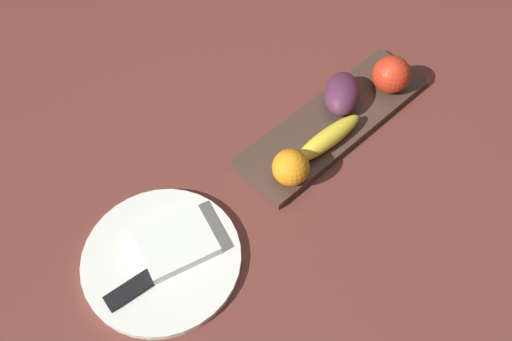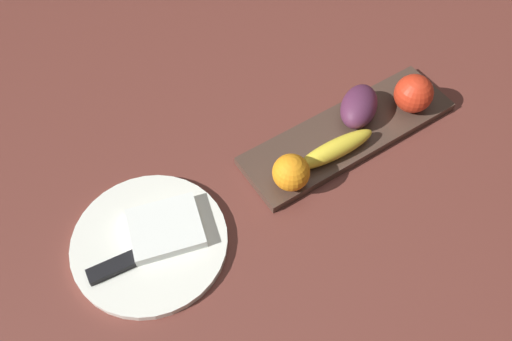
{
  "view_description": "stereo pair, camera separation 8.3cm",
  "coord_description": "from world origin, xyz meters",
  "px_view_note": "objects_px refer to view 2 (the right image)",
  "views": [
    {
      "loc": [
        -0.53,
        -0.38,
        0.73
      ],
      "look_at": [
        -0.21,
        -0.04,
        0.05
      ],
      "focal_mm": 36.13,
      "sensor_mm": 36.0,
      "label": 1
    },
    {
      "loc": [
        -0.47,
        -0.43,
        0.73
      ],
      "look_at": [
        -0.21,
        -0.04,
        0.05
      ],
      "focal_mm": 36.13,
      "sensor_mm": 36.0,
      "label": 2
    }
  ],
  "objects_px": {
    "fruit_tray": "(348,133)",
    "grape_bunch": "(359,106)",
    "orange_near_apple": "(291,172)",
    "knife": "(128,261)",
    "folded_napkin": "(166,228)",
    "dinner_plate": "(150,242)",
    "banana": "(335,149)",
    "apple": "(414,94)"
  },
  "relations": [
    {
      "from": "knife",
      "to": "folded_napkin",
      "type": "bearing_deg",
      "value": 18.91
    },
    {
      "from": "dinner_plate",
      "to": "apple",
      "type": "bearing_deg",
      "value": -1.85
    },
    {
      "from": "grape_bunch",
      "to": "knife",
      "type": "bearing_deg",
      "value": -175.81
    },
    {
      "from": "dinner_plate",
      "to": "banana",
      "type": "bearing_deg",
      "value": -4.88
    },
    {
      "from": "fruit_tray",
      "to": "orange_near_apple",
      "type": "distance_m",
      "value": 0.16
    },
    {
      "from": "apple",
      "to": "banana",
      "type": "xyz_separation_m",
      "value": [
        -0.18,
        -0.01,
        -0.02
      ]
    },
    {
      "from": "fruit_tray",
      "to": "banana",
      "type": "height_order",
      "value": "banana"
    },
    {
      "from": "banana",
      "to": "orange_near_apple",
      "type": "xyz_separation_m",
      "value": [
        -0.1,
        -0.01,
        0.01
      ]
    },
    {
      "from": "banana",
      "to": "knife",
      "type": "distance_m",
      "value": 0.38
    },
    {
      "from": "orange_near_apple",
      "to": "grape_bunch",
      "type": "bearing_deg",
      "value": 15.77
    },
    {
      "from": "orange_near_apple",
      "to": "knife",
      "type": "bearing_deg",
      "value": 176.45
    },
    {
      "from": "dinner_plate",
      "to": "knife",
      "type": "relative_size",
      "value": 1.34
    },
    {
      "from": "folded_napkin",
      "to": "knife",
      "type": "xyz_separation_m",
      "value": [
        -0.07,
        -0.02,
        -0.0
      ]
    },
    {
      "from": "dinner_plate",
      "to": "grape_bunch",
      "type": "bearing_deg",
      "value": 2.37
    },
    {
      "from": "banana",
      "to": "knife",
      "type": "bearing_deg",
      "value": 0.88
    },
    {
      "from": "fruit_tray",
      "to": "grape_bunch",
      "type": "relative_size",
      "value": 4.13
    },
    {
      "from": "banana",
      "to": "folded_napkin",
      "type": "height_order",
      "value": "banana"
    },
    {
      "from": "apple",
      "to": "orange_near_apple",
      "type": "xyz_separation_m",
      "value": [
        -0.28,
        -0.02,
        -0.0
      ]
    },
    {
      "from": "fruit_tray",
      "to": "knife",
      "type": "relative_size",
      "value": 2.24
    },
    {
      "from": "banana",
      "to": "knife",
      "type": "xyz_separation_m",
      "value": [
        -0.38,
        0.01,
        -0.02
      ]
    },
    {
      "from": "banana",
      "to": "dinner_plate",
      "type": "distance_m",
      "value": 0.34
    },
    {
      "from": "banana",
      "to": "grape_bunch",
      "type": "relative_size",
      "value": 1.55
    },
    {
      "from": "fruit_tray",
      "to": "grape_bunch",
      "type": "xyz_separation_m",
      "value": [
        0.03,
        0.02,
        0.03
      ]
    },
    {
      "from": "orange_near_apple",
      "to": "folded_napkin",
      "type": "distance_m",
      "value": 0.22
    },
    {
      "from": "grape_bunch",
      "to": "apple",
      "type": "bearing_deg",
      "value": -19.92
    },
    {
      "from": "orange_near_apple",
      "to": "dinner_plate",
      "type": "height_order",
      "value": "orange_near_apple"
    },
    {
      "from": "apple",
      "to": "dinner_plate",
      "type": "height_order",
      "value": "apple"
    },
    {
      "from": "grape_bunch",
      "to": "knife",
      "type": "xyz_separation_m",
      "value": [
        -0.47,
        -0.03,
        -0.03
      ]
    },
    {
      "from": "fruit_tray",
      "to": "apple",
      "type": "xyz_separation_m",
      "value": [
        0.13,
        -0.02,
        0.04
      ]
    },
    {
      "from": "folded_napkin",
      "to": "knife",
      "type": "bearing_deg",
      "value": -167.16
    },
    {
      "from": "orange_near_apple",
      "to": "grape_bunch",
      "type": "height_order",
      "value": "orange_near_apple"
    },
    {
      "from": "fruit_tray",
      "to": "folded_napkin",
      "type": "bearing_deg",
      "value": 180.0
    },
    {
      "from": "dinner_plate",
      "to": "folded_napkin",
      "type": "relative_size",
      "value": 2.22
    },
    {
      "from": "fruit_tray",
      "to": "knife",
      "type": "xyz_separation_m",
      "value": [
        -0.44,
        -0.02,
        0.01
      ]
    },
    {
      "from": "fruit_tray",
      "to": "dinner_plate",
      "type": "bearing_deg",
      "value": 180.0
    },
    {
      "from": "grape_bunch",
      "to": "knife",
      "type": "relative_size",
      "value": 0.54
    },
    {
      "from": "fruit_tray",
      "to": "orange_near_apple",
      "type": "height_order",
      "value": "orange_near_apple"
    },
    {
      "from": "banana",
      "to": "orange_near_apple",
      "type": "height_order",
      "value": "orange_near_apple"
    },
    {
      "from": "apple",
      "to": "folded_napkin",
      "type": "height_order",
      "value": "apple"
    },
    {
      "from": "grape_bunch",
      "to": "banana",
      "type": "bearing_deg",
      "value": -151.94
    },
    {
      "from": "knife",
      "to": "dinner_plate",
      "type": "bearing_deg",
      "value": 27.37
    },
    {
      "from": "folded_napkin",
      "to": "knife",
      "type": "distance_m",
      "value": 0.08
    }
  ]
}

